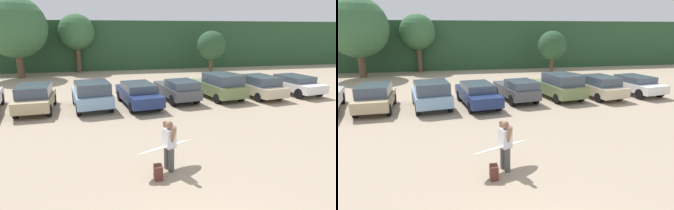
{
  "view_description": "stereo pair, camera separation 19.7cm",
  "coord_description": "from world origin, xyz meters",
  "views": [
    {
      "loc": [
        -1.81,
        -3.74,
        4.44
      ],
      "look_at": [
        0.85,
        8.16,
        1.23
      ],
      "focal_mm": 30.62,
      "sensor_mm": 36.0,
      "label": 1
    },
    {
      "loc": [
        -1.61,
        -3.78,
        4.44
      ],
      "look_at": [
        0.85,
        8.16,
        1.23
      ],
      "focal_mm": 30.62,
      "sensor_mm": 36.0,
      "label": 2
    }
  ],
  "objects": [
    {
      "name": "hillside_ridge",
      "position": [
        0.0,
        34.93,
        2.71
      ],
      "size": [
        108.0,
        12.0,
        5.43
      ],
      "primitive_type": "cube",
      "color": "#284C2D",
      "rests_on": "ground_plane"
    },
    {
      "name": "tree_center",
      "position": [
        -9.52,
        25.68,
        4.65
      ],
      "size": [
        5.59,
        5.59,
        7.47
      ],
      "color": "brown",
      "rests_on": "ground_plane"
    },
    {
      "name": "tree_ridge_back",
      "position": [
        -4.44,
        28.4,
        4.19
      ],
      "size": [
        3.71,
        3.71,
        6.08
      ],
      "color": "brown",
      "rests_on": "ground_plane"
    },
    {
      "name": "tree_center_left",
      "position": [
        9.42,
        25.49,
        2.82
      ],
      "size": [
        3.03,
        3.03,
        4.35
      ],
      "color": "brown",
      "rests_on": "ground_plane"
    },
    {
      "name": "parked_car_tan",
      "position": [
        -5.66,
        13.03,
        0.79
      ],
      "size": [
        2.02,
        4.03,
        1.49
      ],
      "rotation": [
        0.0,
        0.0,
        1.63
      ],
      "color": "tan",
      "rests_on": "ground_plane"
    },
    {
      "name": "parked_car_sky_blue",
      "position": [
        -2.59,
        12.86,
        0.86
      ],
      "size": [
        2.56,
        4.24,
        1.65
      ],
      "rotation": [
        0.0,
        0.0,
        1.73
      ],
      "color": "#84ADD1",
      "rests_on": "ground_plane"
    },
    {
      "name": "parked_car_navy",
      "position": [
        0.09,
        13.06,
        0.74
      ],
      "size": [
        2.48,
        4.97,
        1.36
      ],
      "rotation": [
        0.0,
        0.0,
        1.72
      ],
      "color": "navy",
      "rests_on": "ground_plane"
    },
    {
      "name": "parked_car_dark_gray",
      "position": [
        2.69,
        13.66,
        0.76
      ],
      "size": [
        2.34,
        4.33,
        1.43
      ],
      "rotation": [
        0.0,
        0.0,
        1.72
      ],
      "color": "#4C4F54",
      "rests_on": "ground_plane"
    },
    {
      "name": "parked_car_olive_green",
      "position": [
        5.59,
        13.72,
        0.88
      ],
      "size": [
        2.58,
        4.41,
        1.68
      ],
      "rotation": [
        0.0,
        0.0,
        1.74
      ],
      "color": "#6B7F4C",
      "rests_on": "ground_plane"
    },
    {
      "name": "parked_car_champagne",
      "position": [
        8.22,
        13.71,
        0.76
      ],
      "size": [
        2.55,
        4.98,
        1.48
      ],
      "rotation": [
        0.0,
        0.0,
        1.73
      ],
      "color": "beige",
      "rests_on": "ground_plane"
    },
    {
      "name": "parked_car_white",
      "position": [
        11.32,
        13.87,
        0.73
      ],
      "size": [
        2.58,
        4.35,
        1.31
      ],
      "rotation": [
        0.0,
        0.0,
        1.73
      ],
      "color": "white",
      "rests_on": "ground_plane"
    },
    {
      "name": "person_adult",
      "position": [
        0.08,
        4.58,
        0.94
      ],
      "size": [
        0.42,
        0.74,
        1.67
      ],
      "rotation": [
        0.0,
        0.0,
        3.46
      ],
      "color": "#4C4C51",
      "rests_on": "ground_plane"
    },
    {
      "name": "surfboard_white",
      "position": [
        -0.02,
        4.66,
        0.79
      ],
      "size": [
        2.11,
        1.36,
        0.28
      ],
      "rotation": [
        0.0,
        0.0,
        3.56
      ],
      "color": "white"
    },
    {
      "name": "backpack_dropped",
      "position": [
        -0.37,
        4.06,
        0.22
      ],
      "size": [
        0.24,
        0.34,
        0.45
      ],
      "color": "#592D23",
      "rests_on": "ground_plane"
    }
  ]
}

